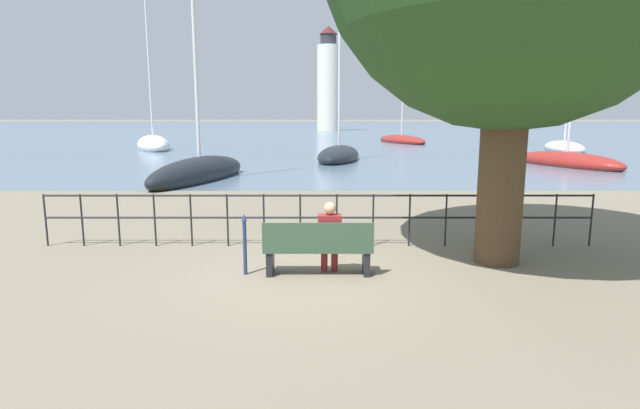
{
  "coord_description": "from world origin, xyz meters",
  "views": [
    {
      "loc": [
        0.03,
        -7.88,
        2.54
      ],
      "look_at": [
        0.0,
        0.5,
        1.07
      ],
      "focal_mm": 28.0,
      "sensor_mm": 36.0,
      "label": 1
    }
  ],
  "objects_px": {
    "sailboat_5": "(566,147)",
    "park_bench": "(320,249)",
    "closed_umbrella": "(246,241)",
    "sailboat_0": "(155,145)",
    "sailboat_3": "(569,160)",
    "sailboat_2": "(341,156)",
    "harbor_lighthouse": "(330,83)",
    "sailboat_1": "(202,172)",
    "sailboat_4": "(403,140)",
    "seated_person_left": "(331,235)"
  },
  "relations": [
    {
      "from": "sailboat_0",
      "to": "sailboat_5",
      "type": "relative_size",
      "value": 1.23
    },
    {
      "from": "sailboat_2",
      "to": "harbor_lighthouse",
      "type": "height_order",
      "value": "harbor_lighthouse"
    },
    {
      "from": "sailboat_2",
      "to": "sailboat_3",
      "type": "xyz_separation_m",
      "value": [
        11.89,
        -3.37,
        0.0
      ]
    },
    {
      "from": "sailboat_4",
      "to": "sailboat_5",
      "type": "xyz_separation_m",
      "value": [
        10.45,
        -12.37,
        -0.0
      ]
    },
    {
      "from": "park_bench",
      "to": "seated_person_left",
      "type": "height_order",
      "value": "seated_person_left"
    },
    {
      "from": "park_bench",
      "to": "sailboat_0",
      "type": "distance_m",
      "value": 34.9
    },
    {
      "from": "park_bench",
      "to": "closed_umbrella",
      "type": "xyz_separation_m",
      "value": [
        -1.19,
        0.03,
        0.13
      ]
    },
    {
      "from": "sailboat_0",
      "to": "sailboat_2",
      "type": "xyz_separation_m",
      "value": [
        14.46,
        -10.47,
        -0.07
      ]
    },
    {
      "from": "sailboat_2",
      "to": "park_bench",
      "type": "bearing_deg",
      "value": -82.05
    },
    {
      "from": "closed_umbrella",
      "to": "sailboat_5",
      "type": "relative_size",
      "value": 0.1
    },
    {
      "from": "sailboat_2",
      "to": "sailboat_4",
      "type": "relative_size",
      "value": 0.84
    },
    {
      "from": "seated_person_left",
      "to": "closed_umbrella",
      "type": "bearing_deg",
      "value": -177.93
    },
    {
      "from": "closed_umbrella",
      "to": "sailboat_3",
      "type": "distance_m",
      "value": 23.25
    },
    {
      "from": "park_bench",
      "to": "sailboat_4",
      "type": "xyz_separation_m",
      "value": [
        8.26,
        42.85,
        -0.16
      ]
    },
    {
      "from": "closed_umbrella",
      "to": "sailboat_2",
      "type": "height_order",
      "value": "sailboat_2"
    },
    {
      "from": "closed_umbrella",
      "to": "sailboat_5",
      "type": "bearing_deg",
      "value": 56.83
    },
    {
      "from": "park_bench",
      "to": "sailboat_2",
      "type": "relative_size",
      "value": 0.19
    },
    {
      "from": "park_bench",
      "to": "sailboat_2",
      "type": "height_order",
      "value": "sailboat_2"
    },
    {
      "from": "seated_person_left",
      "to": "sailboat_2",
      "type": "relative_size",
      "value": 0.13
    },
    {
      "from": "seated_person_left",
      "to": "closed_umbrella",
      "type": "height_order",
      "value": "seated_person_left"
    },
    {
      "from": "sailboat_1",
      "to": "sailboat_5",
      "type": "height_order",
      "value": "sailboat_1"
    },
    {
      "from": "sailboat_5",
      "to": "sailboat_0",
      "type": "bearing_deg",
      "value": -171.66
    },
    {
      "from": "park_bench",
      "to": "sailboat_1",
      "type": "distance_m",
      "value": 13.38
    },
    {
      "from": "park_bench",
      "to": "sailboat_3",
      "type": "height_order",
      "value": "sailboat_3"
    },
    {
      "from": "park_bench",
      "to": "seated_person_left",
      "type": "bearing_deg",
      "value": 22.96
    },
    {
      "from": "sailboat_4",
      "to": "seated_person_left",
      "type": "bearing_deg",
      "value": -117.54
    },
    {
      "from": "sailboat_0",
      "to": "sailboat_1",
      "type": "bearing_deg",
      "value": -90.52
    },
    {
      "from": "sailboat_4",
      "to": "sailboat_2",
      "type": "bearing_deg",
      "value": -125.52
    },
    {
      "from": "sailboat_5",
      "to": "harbor_lighthouse",
      "type": "height_order",
      "value": "harbor_lighthouse"
    },
    {
      "from": "sailboat_2",
      "to": "closed_umbrella",
      "type": "bearing_deg",
      "value": -85.17
    },
    {
      "from": "sailboat_0",
      "to": "harbor_lighthouse",
      "type": "distance_m",
      "value": 59.26
    },
    {
      "from": "sailboat_5",
      "to": "park_bench",
      "type": "bearing_deg",
      "value": -110.02
    },
    {
      "from": "park_bench",
      "to": "harbor_lighthouse",
      "type": "bearing_deg",
      "value": 88.97
    },
    {
      "from": "sailboat_1",
      "to": "sailboat_5",
      "type": "relative_size",
      "value": 1.06
    },
    {
      "from": "park_bench",
      "to": "sailboat_1",
      "type": "height_order",
      "value": "sailboat_1"
    },
    {
      "from": "seated_person_left",
      "to": "sailboat_2",
      "type": "distance_m",
      "value": 21.73
    },
    {
      "from": "closed_umbrella",
      "to": "sailboat_5",
      "type": "distance_m",
      "value": 36.38
    },
    {
      "from": "sailboat_1",
      "to": "sailboat_2",
      "type": "distance_m",
      "value": 11.11
    },
    {
      "from": "sailboat_0",
      "to": "sailboat_4",
      "type": "xyz_separation_m",
      "value": [
        21.57,
        10.59,
        -0.1
      ]
    },
    {
      "from": "closed_umbrella",
      "to": "sailboat_3",
      "type": "bearing_deg",
      "value": 52.27
    },
    {
      "from": "sailboat_0",
      "to": "sailboat_3",
      "type": "bearing_deg",
      "value": -51.29
    },
    {
      "from": "park_bench",
      "to": "sailboat_4",
      "type": "bearing_deg",
      "value": 79.09
    },
    {
      "from": "sailboat_0",
      "to": "harbor_lighthouse",
      "type": "xyz_separation_m",
      "value": [
        14.92,
        56.71,
        8.59
      ]
    },
    {
      "from": "sailboat_4",
      "to": "closed_umbrella",
      "type": "bearing_deg",
      "value": -119.3
    },
    {
      "from": "sailboat_3",
      "to": "sailboat_5",
      "type": "xyz_separation_m",
      "value": [
        5.67,
        12.06,
        -0.03
      ]
    },
    {
      "from": "sailboat_3",
      "to": "closed_umbrella",
      "type": "bearing_deg",
      "value": -148.04
    },
    {
      "from": "seated_person_left",
      "to": "sailboat_0",
      "type": "height_order",
      "value": "sailboat_0"
    },
    {
      "from": "sailboat_2",
      "to": "sailboat_3",
      "type": "bearing_deg",
      "value": -4.85
    },
    {
      "from": "sailboat_4",
      "to": "harbor_lighthouse",
      "type": "distance_m",
      "value": 47.4
    },
    {
      "from": "closed_umbrella",
      "to": "sailboat_4",
      "type": "height_order",
      "value": "sailboat_4"
    }
  ]
}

